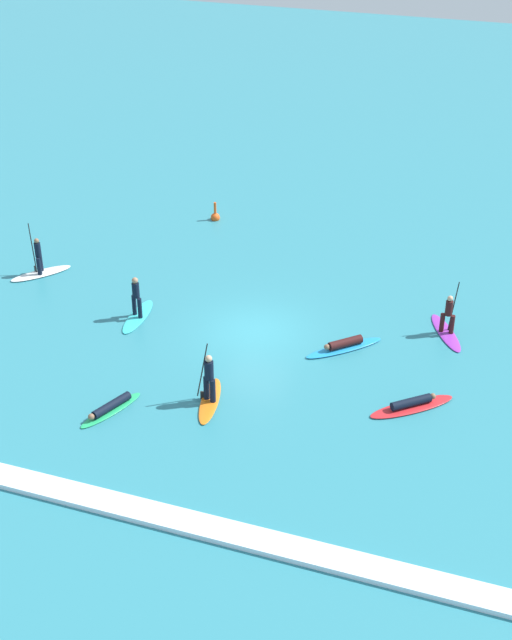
# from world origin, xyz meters

# --- Properties ---
(ground_plane) EXTENTS (120.00, 120.00, 0.00)m
(ground_plane) POSITION_xyz_m (0.00, 0.00, 0.00)
(ground_plane) COLOR teal
(ground_plane) RESTS_ON ground
(surfer_on_white_board) EXTENTS (2.31, 2.61, 2.38)m
(surfer_on_white_board) POSITION_xyz_m (-10.62, 1.41, 0.37)
(surfer_on_white_board) COLOR white
(surfer_on_white_board) RESTS_ON ground_plane
(surfer_on_purple_board) EXTENTS (1.93, 2.87, 2.23)m
(surfer_on_purple_board) POSITION_xyz_m (7.17, 2.28, 0.43)
(surfer_on_purple_board) COLOR purple
(surfer_on_purple_board) RESTS_ON ground_plane
(surfer_on_green_board) EXTENTS (1.49, 2.70, 0.37)m
(surfer_on_green_board) POSITION_xyz_m (-2.99, -6.69, 0.15)
(surfer_on_green_board) COLOR #23B266
(surfer_on_green_board) RESTS_ON ground_plane
(surfer_on_teal_board) EXTENTS (0.93, 2.84, 1.83)m
(surfer_on_teal_board) POSITION_xyz_m (-4.90, -0.59, 0.46)
(surfer_on_teal_board) COLOR #33C6CC
(surfer_on_teal_board) RESTS_ON ground_plane
(surfer_on_orange_board) EXTENTS (1.18, 2.85, 2.33)m
(surfer_on_orange_board) POSITION_xyz_m (0.04, -5.05, 0.55)
(surfer_on_orange_board) COLOR orange
(surfer_on_orange_board) RESTS_ON ground_plane
(surfer_on_red_board) EXTENTS (2.94, 2.70, 0.41)m
(surfer_on_red_board) POSITION_xyz_m (6.81, -3.07, 0.13)
(surfer_on_red_board) COLOR red
(surfer_on_red_board) RESTS_ON ground_plane
(surfer_on_blue_board) EXTENTS (2.79, 2.75, 0.44)m
(surfer_on_blue_board) POSITION_xyz_m (3.64, -0.16, 0.15)
(surfer_on_blue_board) COLOR #1E8CD1
(surfer_on_blue_board) RESTS_ON ground_plane
(marker_buoy) EXTENTS (0.47, 0.47, 1.04)m
(marker_buoy) POSITION_xyz_m (-5.45, 9.46, 0.16)
(marker_buoy) COLOR #E55119
(marker_buoy) RESTS_ON ground_plane
(wave_crest) EXTENTS (23.27, 0.90, 0.18)m
(wave_crest) POSITION_xyz_m (0.00, -10.94, 0.09)
(wave_crest) COLOR white
(wave_crest) RESTS_ON ground_plane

